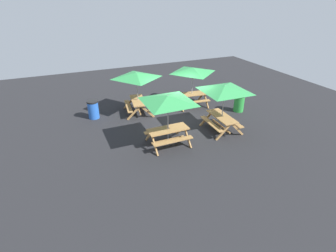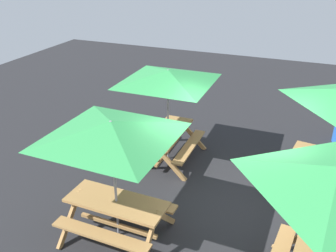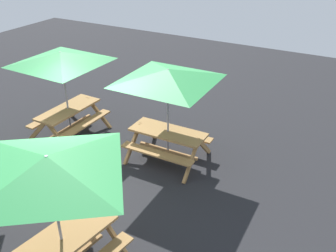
% 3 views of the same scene
% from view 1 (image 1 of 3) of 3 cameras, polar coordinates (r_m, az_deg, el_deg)
% --- Properties ---
extents(ground_plane, '(24.00, 24.00, 0.00)m').
position_cam_1_polar(ground_plane, '(13.71, 2.47, 0.92)').
color(ground_plane, '#232326').
rests_on(ground_plane, ground).
extents(picnic_table_0, '(2.83, 2.83, 2.34)m').
position_cam_1_polar(picnic_table_0, '(10.85, 0.00, 5.12)').
color(picnic_table_0, '#A87A44').
rests_on(picnic_table_0, ground).
extents(picnic_table_1, '(2.83, 2.83, 2.34)m').
position_cam_1_polar(picnic_table_1, '(12.36, 12.20, 7.31)').
color(picnic_table_1, '#A87A44').
rests_on(picnic_table_1, ground).
extents(picnic_table_2, '(2.19, 2.19, 2.34)m').
position_cam_1_polar(picnic_table_2, '(15.11, 5.40, 11.43)').
color(picnic_table_2, '#A87A44').
rests_on(picnic_table_2, ground).
extents(picnic_table_3, '(2.27, 2.27, 2.34)m').
position_cam_1_polar(picnic_table_3, '(14.16, -6.83, 10.27)').
color(picnic_table_3, '#A87A44').
rests_on(picnic_table_3, ground).
extents(trash_bin_green, '(0.59, 0.59, 0.98)m').
position_cam_1_polar(trash_bin_green, '(15.32, 15.21, 4.89)').
color(trash_bin_green, green).
rests_on(trash_bin_green, ground).
extents(trash_bin_blue, '(0.59, 0.59, 0.98)m').
position_cam_1_polar(trash_bin_blue, '(14.50, -15.96, 3.49)').
color(trash_bin_blue, blue).
rests_on(trash_bin_blue, ground).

